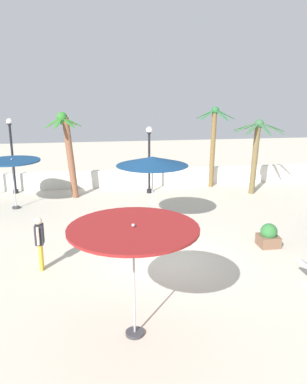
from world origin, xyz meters
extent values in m
plane|color=beige|center=(0.00, 0.00, 0.00)|extent=(56.00, 56.00, 0.00)
cube|color=silver|center=(0.00, 9.84, 0.49)|extent=(25.20, 0.30, 0.98)
cylinder|color=#333338|center=(-1.52, -3.84, 0.04)|extent=(0.43, 0.43, 0.08)
cylinder|color=#A5A5AD|center=(-1.52, -3.84, 1.33)|extent=(0.05, 0.05, 2.66)
cylinder|color=maroon|center=(-1.52, -3.84, 2.64)|extent=(2.88, 2.88, 0.06)
sphere|color=#99999E|center=(-1.52, -3.84, 2.71)|extent=(0.08, 0.08, 0.08)
cylinder|color=#333338|center=(-0.13, 2.88, 0.04)|extent=(0.54, 0.54, 0.08)
cylinder|color=#A5A5AD|center=(-0.13, 2.88, 1.34)|extent=(0.05, 0.05, 2.68)
cone|color=navy|center=(-0.13, 2.88, 2.79)|extent=(2.79, 2.79, 0.34)
sphere|color=#99999E|center=(-0.13, 2.88, 2.98)|extent=(0.08, 0.08, 0.08)
cylinder|color=#333338|center=(-6.07, 6.55, 0.04)|extent=(0.37, 0.37, 0.08)
cylinder|color=#A5A5AD|center=(-6.07, 6.55, 1.14)|extent=(0.05, 0.05, 2.28)
cylinder|color=navy|center=(-6.07, 6.55, 2.26)|extent=(2.54, 2.54, 0.06)
sphere|color=#99999E|center=(-6.07, 6.55, 2.34)|extent=(0.08, 0.08, 0.08)
cylinder|color=brown|center=(-3.53, 8.06, 2.03)|extent=(0.63, 0.33, 4.08)
sphere|color=#2D7027|center=(-3.83, 8.06, 4.07)|extent=(0.53, 0.53, 0.53)
ellipsoid|color=#2D7027|center=(-3.33, 7.97, 3.84)|extent=(0.98, 0.37, 0.50)
ellipsoid|color=#2D7027|center=(-3.49, 8.44, 3.84)|extent=(0.79, 0.84, 0.50)
ellipsoid|color=#2D7027|center=(-3.89, 8.57, 3.84)|extent=(0.31, 0.97, 0.50)
ellipsoid|color=#2D7027|center=(-4.26, 8.36, 3.84)|extent=(0.90, 0.72, 0.50)
ellipsoid|color=#2D7027|center=(-4.25, 7.75, 3.84)|extent=(0.89, 0.73, 0.50)
ellipsoid|color=#2D7027|center=(-4.00, 7.57, 3.84)|extent=(0.50, 0.97, 0.50)
ellipsoid|color=#2D7027|center=(-3.50, 7.66, 3.84)|extent=(0.77, 0.86, 0.50)
cylinder|color=brown|center=(4.18, 9.16, 2.13)|extent=(0.33, 0.26, 4.26)
sphere|color=#286434|center=(4.24, 9.16, 4.26)|extent=(0.42, 0.42, 0.42)
ellipsoid|color=#286434|center=(4.82, 9.09, 4.03)|extent=(1.09, 0.34, 0.57)
ellipsoid|color=#286434|center=(4.35, 9.74, 4.03)|extent=(0.40, 1.09, 0.57)
ellipsoid|color=#286434|center=(3.74, 9.47, 4.03)|extent=(1.02, 0.73, 0.57)
ellipsoid|color=#286434|center=(3.72, 8.90, 4.03)|extent=(1.05, 0.66, 0.57)
ellipsoid|color=#286434|center=(4.45, 8.62, 4.03)|extent=(0.57, 1.07, 0.57)
cylinder|color=brown|center=(5.94, 7.44, 1.83)|extent=(0.41, 0.30, 3.67)
sphere|color=#34613B|center=(6.06, 7.44, 3.67)|extent=(0.47, 0.47, 0.47)
ellipsoid|color=#34613B|center=(6.81, 7.44, 3.49)|extent=(1.44, 0.20, 0.57)
ellipsoid|color=#34613B|center=(6.52, 8.03, 3.49)|extent=(1.05, 1.25, 0.57)
ellipsoid|color=#34613B|center=(5.91, 8.18, 3.49)|extent=(0.47, 1.45, 0.57)
ellipsoid|color=#34613B|center=(5.56, 8.01, 3.49)|extent=(1.11, 1.21, 0.57)
ellipsoid|color=#34613B|center=(5.30, 7.40, 3.49)|extent=(1.45, 0.27, 0.57)
ellipsoid|color=#34613B|center=(5.51, 6.93, 3.49)|extent=(1.19, 1.13, 0.57)
ellipsoid|color=#34613B|center=(6.06, 6.69, 3.49)|extent=(0.20, 1.44, 0.57)
ellipsoid|color=#34613B|center=(6.51, 6.84, 3.49)|extent=(1.03, 1.27, 0.57)
cylinder|color=black|center=(-6.58, 9.30, 0.10)|extent=(0.28, 0.28, 0.20)
cylinder|color=black|center=(-6.58, 9.30, 1.83)|extent=(0.12, 0.12, 3.66)
cylinder|color=black|center=(-6.58, 9.30, 3.66)|extent=(0.22, 0.22, 0.06)
sphere|color=white|center=(-6.58, 9.30, 3.80)|extent=(0.29, 0.29, 0.29)
cylinder|color=black|center=(0.50, 8.33, 0.10)|extent=(0.28, 0.28, 0.20)
cylinder|color=black|center=(0.50, 8.33, 1.60)|extent=(0.12, 0.12, 3.20)
cylinder|color=black|center=(0.50, 8.33, 3.20)|extent=(0.22, 0.22, 0.06)
sphere|color=white|center=(0.50, 8.33, 3.37)|extent=(0.33, 0.33, 0.33)
cylinder|color=gold|center=(-4.08, -0.18, 0.44)|extent=(0.12, 0.12, 0.88)
cylinder|color=gold|center=(-4.08, -0.02, 0.44)|extent=(0.12, 0.12, 0.88)
cube|color=#26262D|center=(-4.08, -0.10, 1.19)|extent=(0.25, 0.37, 0.62)
sphere|color=beige|center=(-4.08, -0.10, 1.62)|extent=(0.24, 0.24, 0.24)
cylinder|color=beige|center=(-4.08, -0.34, 1.22)|extent=(0.08, 0.08, 0.56)
cylinder|color=beige|center=(-4.07, 0.14, 1.22)|extent=(0.08, 0.08, 0.56)
cube|color=brown|center=(3.76, 0.62, 0.20)|extent=(0.70, 0.70, 0.40)
sphere|color=#2D6B33|center=(3.76, 0.62, 0.55)|extent=(0.60, 0.60, 0.60)
camera|label=1|loc=(-2.25, -11.76, 5.66)|focal=36.69mm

